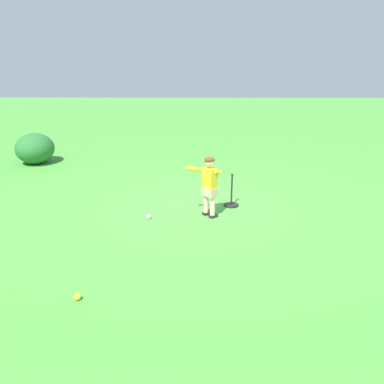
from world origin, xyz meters
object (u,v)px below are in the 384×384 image
child_batter (209,181)px  play_ball_near_batter (77,297)px  batting_tee (231,201)px  play_ball_behind_batter (149,217)px

child_batter → play_ball_near_batter: size_ratio=12.60×
batting_tee → child_batter: bearing=139.5°
child_batter → play_ball_behind_batter: 1.22m
play_ball_near_batter → batting_tee: 3.75m
child_batter → play_ball_near_batter: (-2.63, 1.61, -0.61)m
child_batter → play_ball_behind_batter: (-0.14, 1.05, -0.61)m
batting_tee → play_ball_behind_batter: bearing=113.7°
batting_tee → play_ball_near_batter: bearing=146.9°
child_batter → play_ball_near_batter: 3.14m
play_ball_near_batter → child_batter: bearing=-31.4°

